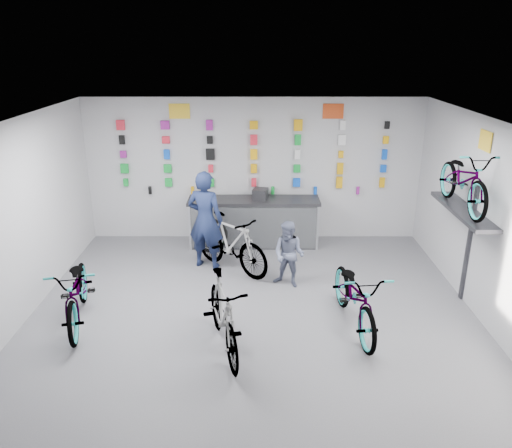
{
  "coord_description": "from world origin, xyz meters",
  "views": [
    {
      "loc": [
        0.06,
        -6.22,
        4.06
      ],
      "look_at": [
        0.05,
        1.4,
        1.25
      ],
      "focal_mm": 35.0,
      "sensor_mm": 36.0,
      "label": 1
    }
  ],
  "objects_px": {
    "bike_right": "(355,296)",
    "customer": "(289,254)",
    "counter": "(254,223)",
    "bike_center": "(223,315)",
    "bike_service": "(231,243)",
    "clerk": "(205,220)",
    "bike_left": "(78,291)"
  },
  "relations": [
    {
      "from": "bike_right",
      "to": "customer",
      "type": "distance_m",
      "value": 1.63
    },
    {
      "from": "counter",
      "to": "bike_center",
      "type": "height_order",
      "value": "bike_center"
    },
    {
      "from": "bike_service",
      "to": "bike_center",
      "type": "bearing_deg",
      "value": -136.95
    },
    {
      "from": "bike_center",
      "to": "customer",
      "type": "xyz_separation_m",
      "value": [
        1.01,
        1.94,
        0.05
      ]
    },
    {
      "from": "counter",
      "to": "clerk",
      "type": "distance_m",
      "value": 1.47
    },
    {
      "from": "bike_left",
      "to": "customer",
      "type": "distance_m",
      "value": 3.47
    },
    {
      "from": "bike_service",
      "to": "customer",
      "type": "bearing_deg",
      "value": -78.12
    },
    {
      "from": "bike_service",
      "to": "customer",
      "type": "xyz_separation_m",
      "value": [
        1.03,
        -0.61,
        0.04
      ]
    },
    {
      "from": "customer",
      "to": "counter",
      "type": "bearing_deg",
      "value": 134.14
    },
    {
      "from": "bike_left",
      "to": "clerk",
      "type": "distance_m",
      "value": 2.69
    },
    {
      "from": "counter",
      "to": "bike_service",
      "type": "relative_size",
      "value": 1.48
    },
    {
      "from": "counter",
      "to": "bike_right",
      "type": "bearing_deg",
      "value": -64.82
    },
    {
      "from": "customer",
      "to": "bike_left",
      "type": "bearing_deg",
      "value": -133.85
    },
    {
      "from": "bike_service",
      "to": "clerk",
      "type": "height_order",
      "value": "clerk"
    },
    {
      "from": "counter",
      "to": "bike_right",
      "type": "relative_size",
      "value": 1.38
    },
    {
      "from": "customer",
      "to": "bike_right",
      "type": "bearing_deg",
      "value": -30.38
    },
    {
      "from": "bike_center",
      "to": "bike_right",
      "type": "bearing_deg",
      "value": 1.99
    },
    {
      "from": "bike_center",
      "to": "counter",
      "type": "bearing_deg",
      "value": 69.14
    },
    {
      "from": "bike_left",
      "to": "bike_service",
      "type": "height_order",
      "value": "bike_service"
    },
    {
      "from": "bike_center",
      "to": "bike_service",
      "type": "relative_size",
      "value": 0.99
    },
    {
      "from": "bike_center",
      "to": "clerk",
      "type": "relative_size",
      "value": 0.97
    },
    {
      "from": "counter",
      "to": "bike_left",
      "type": "distance_m",
      "value": 4.05
    },
    {
      "from": "bike_right",
      "to": "bike_service",
      "type": "distance_m",
      "value": 2.76
    },
    {
      "from": "counter",
      "to": "bike_service",
      "type": "xyz_separation_m",
      "value": [
        -0.41,
        -1.26,
        0.06
      ]
    },
    {
      "from": "bike_center",
      "to": "bike_service",
      "type": "xyz_separation_m",
      "value": [
        -0.02,
        2.55,
        0.01
      ]
    },
    {
      "from": "counter",
      "to": "bike_left",
      "type": "bearing_deg",
      "value": -130.65
    },
    {
      "from": "customer",
      "to": "clerk",
      "type": "bearing_deg",
      "value": 177.91
    },
    {
      "from": "counter",
      "to": "customer",
      "type": "distance_m",
      "value": 1.98
    },
    {
      "from": "bike_right",
      "to": "bike_left",
      "type": "bearing_deg",
      "value": 171.6
    },
    {
      "from": "bike_left",
      "to": "counter",
      "type": "bearing_deg",
      "value": 36.53
    },
    {
      "from": "bike_service",
      "to": "customer",
      "type": "relative_size",
      "value": 1.55
    },
    {
      "from": "bike_right",
      "to": "bike_center",
      "type": "bearing_deg",
      "value": -169.34
    }
  ]
}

